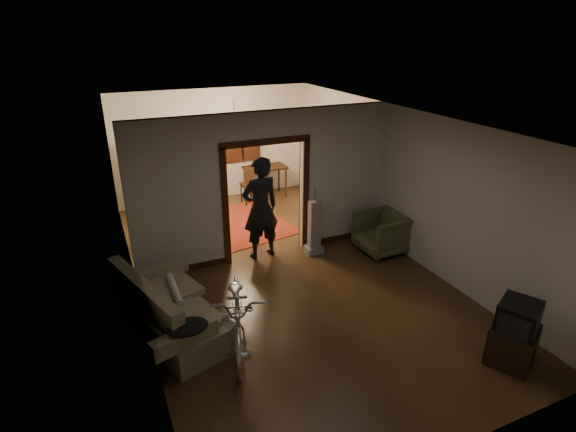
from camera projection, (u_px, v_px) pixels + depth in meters
floor at (281, 270)px, 8.29m from camera, size 5.00×8.50×0.01m
ceiling at (280, 118)px, 7.20m from camera, size 5.00×8.50×0.01m
wall_back at (215, 145)px, 11.33m from camera, size 5.00×0.02×2.80m
wall_left at (130, 223)px, 6.81m from camera, size 0.02×8.50×2.80m
wall_right at (400, 181)px, 8.68m from camera, size 0.02×8.50×2.80m
partition_wall at (265, 186)px, 8.38m from camera, size 5.00×0.14×2.80m
door_casing at (266, 201)px, 8.50m from camera, size 1.74×0.20×2.32m
far_window at (242, 137)px, 11.50m from camera, size 0.98×0.06×1.28m
chandelier at (234, 119)px, 9.49m from camera, size 0.24×0.24×0.24m
light_switch at (317, 188)px, 8.77m from camera, size 0.08×0.01×0.12m
sofa at (172, 305)px, 6.44m from camera, size 1.48×2.19×0.92m
rolled_paper at (174, 289)px, 6.70m from camera, size 0.11×0.85×0.11m
jacket at (188, 327)px, 5.61m from camera, size 0.52×0.39×0.15m
bicycle at (238, 312)px, 6.19m from camera, size 1.20×2.05×1.02m
armchair at (382, 233)px, 8.84m from camera, size 0.91×0.89×0.81m
tv_stand at (512, 344)px, 5.93m from camera, size 0.77×0.75×0.54m
crt_tv at (518, 319)px, 5.78m from camera, size 0.68×0.66×0.45m
vacuum at (314, 227)px, 8.74m from camera, size 0.39×0.35×1.09m
person at (261, 208)px, 8.43m from camera, size 0.78×0.56×2.01m
oriental_rug at (243, 223)px, 10.26m from camera, size 2.15×2.61×0.02m
locker at (176, 176)px, 10.60m from camera, size 0.99×0.67×1.82m
globe at (171, 132)px, 10.20m from camera, size 0.28×0.28×0.28m
desk at (265, 182)px, 11.77m from camera, size 1.22×0.91×0.80m
desk_chair at (250, 185)px, 11.29m from camera, size 0.45×0.45×0.97m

